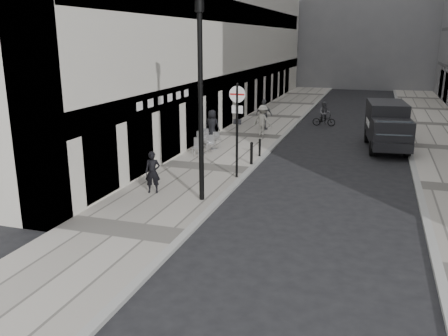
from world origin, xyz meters
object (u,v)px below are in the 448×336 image
Objects in this scene: lamppost at (201,94)px; panel_van at (387,124)px; sign_post at (237,118)px; cyclist at (324,117)px; walking_man at (153,172)px.

lamppost reaches higher than panel_van.
sign_post reaches higher than cyclist.
panel_van is (8.43, 10.99, 0.46)m from walking_man.
panel_van is at bearing 55.80° from sign_post.
cyclist is at bearing 84.13° from sign_post.
sign_post reaches higher than walking_man.
walking_man is 0.40× the size of sign_post.
lamppost reaches higher than cyclist.
panel_van is 3.27× the size of cyclist.
sign_post is 10.12m from panel_van.
walking_man is 13.86m from panel_van.
sign_post is at bearing -99.61° from cyclist.
walking_man is at bearing -133.61° from panel_van.
lamppost is 13.13m from panel_van.
walking_man is 3.64m from lamppost.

